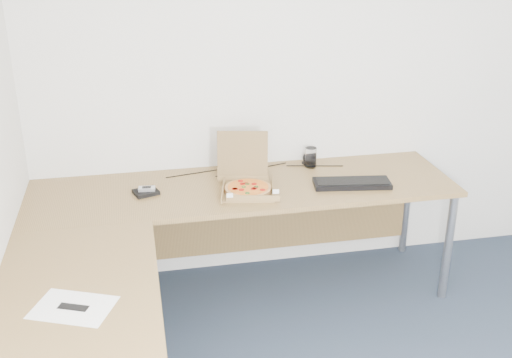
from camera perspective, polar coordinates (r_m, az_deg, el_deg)
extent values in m
cube|color=olive|center=(3.66, -1.14, -0.86)|extent=(2.50, 0.70, 0.03)
cube|color=olive|center=(2.66, -16.38, -11.77)|extent=(0.70, 1.50, 0.03)
cylinder|color=gray|center=(4.42, 13.65, -2.39)|extent=(0.05, 0.05, 0.70)
cube|color=olive|center=(3.57, -0.73, -1.14)|extent=(0.30, 0.30, 0.01)
cube|color=olive|center=(3.67, -1.24, 2.10)|extent=(0.30, 0.06, 0.30)
cylinder|color=tan|center=(3.57, -0.73, -0.92)|extent=(0.27, 0.27, 0.02)
cylinder|color=red|center=(3.56, -0.73, -0.73)|extent=(0.23, 0.23, 0.00)
cylinder|color=silver|center=(3.93, 5.05, 1.99)|extent=(0.07, 0.07, 0.13)
cube|color=black|center=(3.70, 8.80, -0.40)|extent=(0.47, 0.22, 0.03)
cube|color=black|center=(3.60, -10.08, -1.19)|extent=(0.16, 0.15, 0.02)
cube|color=#B2B5BA|center=(3.60, -10.00, -0.89)|extent=(0.10, 0.06, 0.02)
cube|color=white|center=(2.67, -16.44, -11.24)|extent=(0.38, 0.33, 0.00)
ellipsoid|color=black|center=(4.00, 4.91, 2.00)|extent=(0.09, 0.09, 0.08)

